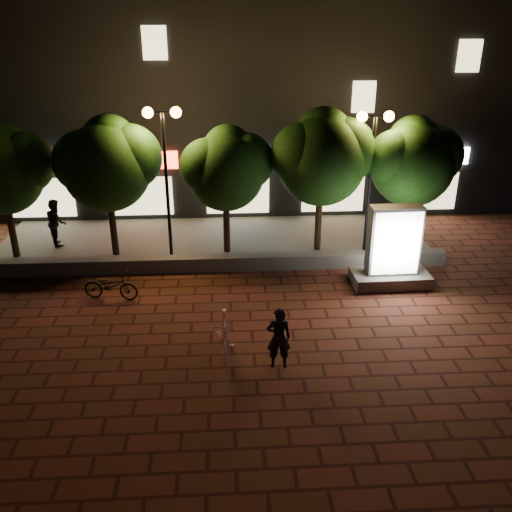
{
  "coord_description": "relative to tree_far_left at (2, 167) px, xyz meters",
  "views": [
    {
      "loc": [
        0.46,
        -12.89,
        7.99
      ],
      "look_at": [
        1.32,
        1.5,
        1.58
      ],
      "focal_mm": 38.36,
      "sensor_mm": 36.0,
      "label": 1
    }
  ],
  "objects": [
    {
      "name": "sidewalk",
      "position": [
        6.95,
        1.04,
        -3.25
      ],
      "size": [
        16.0,
        5.0,
        0.08
      ],
      "primitive_type": "cube",
      "color": "slate",
      "rests_on": "ground"
    },
    {
      "name": "tree_mid",
      "position": [
        7.5,
        -0.0,
        -0.08
      ],
      "size": [
        3.24,
        2.7,
        4.5
      ],
      "color": "black",
      "rests_on": "sidewalk"
    },
    {
      "name": "rider",
      "position": [
        8.63,
        -7.14,
        -2.48
      ],
      "size": [
        0.6,
        0.4,
        1.63
      ],
      "primitive_type": "imported",
      "rotation": [
        0.0,
        0.0,
        3.12
      ],
      "color": "black",
      "rests_on": "ground"
    },
    {
      "name": "ground",
      "position": [
        6.95,
        -5.46,
        -3.29
      ],
      "size": [
        80.0,
        80.0,
        0.0
      ],
      "primitive_type": "plane",
      "color": "maroon",
      "rests_on": "ground"
    },
    {
      "name": "street_lamp_left",
      "position": [
        5.45,
        -0.26,
        0.74
      ],
      "size": [
        1.26,
        0.36,
        5.18
      ],
      "color": "black",
      "rests_on": "sidewalk"
    },
    {
      "name": "building_block",
      "position": [
        6.94,
        7.53,
        1.7
      ],
      "size": [
        28.0,
        8.12,
        11.3
      ],
      "color": "black",
      "rests_on": "ground"
    },
    {
      "name": "tree_far_left",
      "position": [
        0.0,
        0.0,
        0.0
      ],
      "size": [
        3.36,
        2.8,
        4.63
      ],
      "color": "black",
      "rests_on": "sidewalk"
    },
    {
      "name": "ad_kiosk",
      "position": [
        12.65,
        -2.87,
        -2.23
      ],
      "size": [
        2.47,
        1.29,
        2.64
      ],
      "color": "slate",
      "rests_on": "ground"
    },
    {
      "name": "pedestrian",
      "position": [
        1.17,
        0.99,
        -2.34
      ],
      "size": [
        0.95,
        1.04,
        1.74
      ],
      "primitive_type": "imported",
      "rotation": [
        0.0,
        0.0,
        2.0
      ],
      "color": "black",
      "rests_on": "sidewalk"
    },
    {
      "name": "retaining_wall",
      "position": [
        6.95,
        -1.46,
        -3.04
      ],
      "size": [
        16.0,
        0.45,
        0.5
      ],
      "primitive_type": "cube",
      "color": "slate",
      "rests_on": "ground"
    },
    {
      "name": "street_lamp_right",
      "position": [
        12.45,
        -0.26,
        0.6
      ],
      "size": [
        1.26,
        0.36,
        4.98
      ],
      "color": "black",
      "rests_on": "sidewalk"
    },
    {
      "name": "scooter_pink",
      "position": [
        7.32,
        -6.46,
        -2.76
      ],
      "size": [
        0.53,
        1.78,
        1.07
      ],
      "primitive_type": "imported",
      "rotation": [
        0.0,
        0.0,
        0.02
      ],
      "color": "pink",
      "rests_on": "ground"
    },
    {
      "name": "tree_left",
      "position": [
        3.5,
        0.0,
        0.15
      ],
      "size": [
        3.6,
        3.0,
        4.89
      ],
      "color": "black",
      "rests_on": "sidewalk"
    },
    {
      "name": "tree_far_right",
      "position": [
        14.0,
        0.0,
        0.08
      ],
      "size": [
        3.48,
        2.9,
        4.76
      ],
      "color": "black",
      "rests_on": "sidewalk"
    },
    {
      "name": "scooter_parked",
      "position": [
        3.89,
        -3.36,
        -2.85
      ],
      "size": [
        1.77,
        0.88,
        0.89
      ],
      "primitive_type": "imported",
      "rotation": [
        0.0,
        0.0,
        1.39
      ],
      "color": "black",
      "rests_on": "ground"
    },
    {
      "name": "tree_right",
      "position": [
        10.8,
        0.0,
        0.27
      ],
      "size": [
        3.72,
        3.1,
        5.07
      ],
      "color": "black",
      "rests_on": "sidewalk"
    }
  ]
}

